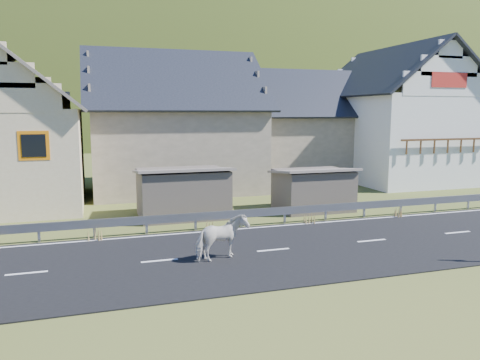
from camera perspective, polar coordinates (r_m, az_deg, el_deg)
name	(u,v)px	position (r m, az deg, el deg)	size (l,w,h in m)	color
ground	(273,251)	(16.74, 4.06, -8.64)	(160.00, 160.00, 0.00)	#37461B
road	(273,251)	(16.73, 4.06, -8.57)	(60.00, 7.00, 0.04)	black
lane_markings	(273,250)	(16.73, 4.06, -8.49)	(60.00, 6.60, 0.01)	silver
guardrail	(241,214)	(19.95, 0.18, -4.17)	(28.10, 0.09, 0.75)	#93969B
shed_left	(183,193)	(22.06, -7.02, -1.61)	(4.30, 3.30, 2.40)	#655A4D
shed_right	(313,190)	(23.66, 8.89, -1.22)	(3.80, 2.90, 2.20)	#655A4D
house_cream	(9,122)	(27.19, -26.33, 6.36)	(7.80, 9.80, 8.30)	beige
house_stone_a	(172,116)	(30.28, -8.24, 7.77)	(10.80, 9.80, 8.90)	gray
house_stone_b	(302,121)	(35.21, 7.62, 7.19)	(9.80, 8.80, 8.10)	gray
house_white	(397,109)	(35.66, 18.60, 8.18)	(8.80, 10.80, 9.70)	silver
mountain	(122,173)	(196.76, -14.21, 0.79)	(440.00, 280.00, 260.00)	#293E15
horse	(222,238)	(15.46, -2.25, -7.05)	(1.76, 0.80, 1.48)	silver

